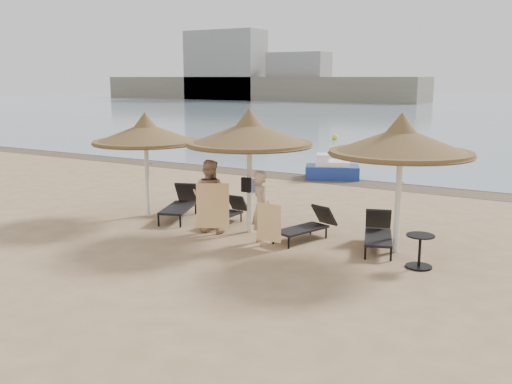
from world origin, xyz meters
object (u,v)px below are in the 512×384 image
Objects in this scene: side_table at (420,252)px; person_right at (261,202)px; lounger_far_left at (181,203)px; palapa_left at (146,134)px; palapa_center at (249,134)px; lounger_near_left at (227,212)px; lounger_far_right at (378,232)px; person_left at (209,190)px; lounger_near_right at (308,225)px; pedal_boat at (331,169)px; palapa_right at (401,142)px.

person_right is (-3.74, -0.13, 0.69)m from side_table.
person_right is at bearing -39.79° from lounger_far_left.
palapa_center is (3.44, -0.06, 0.16)m from palapa_left.
lounger_far_right reaches higher than lounger_near_left.
lounger_far_right is at bearing -179.68° from person_left.
lounger_near_right reaches higher than lounger_near_left.
palapa_center is at bearing -0.92° from palapa_left.
lounger_far_right is 2.69× the size of side_table.
side_table is at bearing -5.11° from palapa_left.
pedal_boat is (-2.05, 9.25, -0.67)m from person_right.
palapa_left is 7.06m from lounger_far_right.
lounger_far_right is 0.88× the size of person_left.
person_left is at bearing 172.57° from lounger_far_right.
palapa_left is at bearing 163.68° from lounger_far_right.
palapa_right is 1.75× the size of lounger_near_right.
lounger_near_right is 0.96× the size of lounger_far_right.
lounger_far_left reaches higher than side_table.
lounger_far_left is at bearing -176.72° from lounger_near_left.
person_right is at bearing -33.61° from lounger_near_left.
palapa_left reaches higher than lounger_near_left.
pedal_boat is (-1.26, 8.46, -2.18)m from palapa_center.
pedal_boat reaches higher than lounger_far_right.
palapa_right is (3.79, 0.17, -0.00)m from palapa_center.
lounger_far_right is at bearing 2.23° from palapa_left.
lounger_far_right is at bearing -0.51° from lounger_near_left.
lounger_near_left is at bearing 4.36° from person_right.
palapa_center is at bearing -177.45° from palapa_right.
palapa_center is 1.78m from person_left.
palapa_right is at bearing 131.96° from side_table.
palapa_right is 2.22m from lounger_far_right.
pedal_boat reaches higher than side_table.
palapa_center is 3.98m from lounger_far_right.
lounger_near_right is at bearing -23.56° from lounger_far_left.
lounger_far_right is at bearing 162.37° from palapa_right.
person_right is at bearing -11.26° from palapa_left.
person_right reaches higher than pedal_boat.
lounger_far_left is at bearing 171.70° from palapa_center.
palapa_right is at bearing -123.41° from person_right.
palapa_left is at bearing -179.10° from palapa_right.
pedal_boat is at bearing 98.46° from palapa_center.
side_table is at bearing 2.91° from lounger_near_right.
person_left is at bearing -49.38° from lounger_far_left.
person_left is at bearing -147.24° from lounger_near_right.
person_left reaches higher than lounger_near_left.
lounger_far_left is 1.94m from person_left.
palapa_left is at bearing 179.08° from palapa_center.
side_table is 5.50m from person_left.
side_table is 0.35× the size of person_right.
lounger_near_right is 1.41m from person_right.
lounger_near_right is 0.89× the size of person_right.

